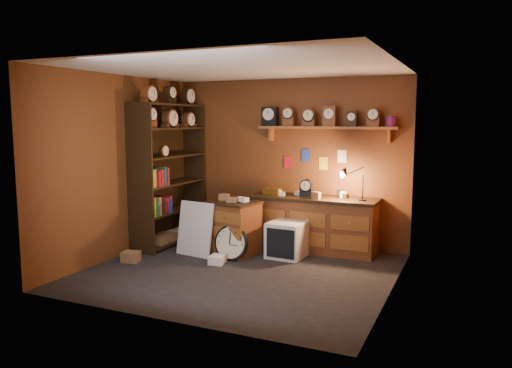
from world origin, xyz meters
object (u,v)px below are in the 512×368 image
(shelving_unit, at_px, (168,168))
(big_round_clock, at_px, (231,243))
(low_cabinet, at_px, (234,226))
(workbench, at_px, (314,221))

(shelving_unit, bearing_deg, big_round_clock, -20.07)
(shelving_unit, distance_m, big_round_clock, 1.82)
(low_cabinet, bearing_deg, big_round_clock, -58.53)
(workbench, bearing_deg, low_cabinet, -145.87)
(low_cabinet, bearing_deg, shelving_unit, -177.77)
(workbench, distance_m, big_round_clock, 1.40)
(shelving_unit, distance_m, low_cabinet, 1.56)
(shelving_unit, relative_size, workbench, 1.29)
(low_cabinet, bearing_deg, workbench, 45.60)
(low_cabinet, relative_size, big_round_clock, 1.73)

